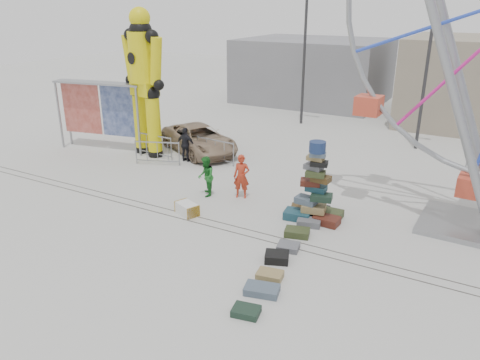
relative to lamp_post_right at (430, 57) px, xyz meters
The scene contains 23 objects.
ground 14.09m from the lamp_post_right, 103.39° to the right, with size 90.00×90.00×0.00m, color #9E9E99.
track_line_near 13.54m from the lamp_post_right, 104.01° to the right, with size 40.00×0.04×0.01m, color #47443F.
track_line_far 13.18m from the lamp_post_right, 104.46° to the right, with size 40.00×0.04×0.01m, color #47443F.
building_left 13.00m from the lamp_post_right, 135.30° to the left, with size 10.00×8.00×4.40m, color gray.
lamp_post_right is the anchor object (origin of this frame).
lamp_post_left 7.28m from the lamp_post_right, 164.05° to the left, with size 1.41×0.25×8.00m.
suitcase_tower 10.97m from the lamp_post_right, 99.14° to the right, with size 1.93×1.70×2.74m.
crash_test_dummy 13.35m from the lamp_post_right, 146.97° to the right, with size 2.76×1.21×6.91m.
banner_scaffold 15.78m from the lamp_post_right, 150.31° to the right, with size 4.67×1.66×3.33m.
steamer_trunk 13.90m from the lamp_post_right, 115.03° to the right, with size 0.85×0.49×0.40m, color silver.
row_case_0 12.51m from the lamp_post_right, 98.02° to the right, with size 0.76×0.53×0.23m, color #364120.
row_case_1 13.38m from the lamp_post_right, 96.94° to the right, with size 0.63×0.55×0.17m, color slate.
row_case_2 14.10m from the lamp_post_right, 96.59° to the right, with size 0.67×0.55×0.25m, color black.
row_case_3 14.94m from the lamp_post_right, 95.32° to the right, with size 0.68×0.49×0.19m, color #967F4C.
row_case_4 15.61m from the lamp_post_right, 94.61° to the right, with size 0.87×0.53×0.20m, color #4C5D6D.
row_case_5 16.51m from the lamp_post_right, 94.11° to the right, with size 0.64×0.48×0.17m, color #1B3124.
barricade_dummy_a 13.57m from the lamp_post_right, 144.80° to the right, with size 2.00×0.10×1.10m, color gray, non-canonical shape.
barricade_dummy_b 13.44m from the lamp_post_right, 139.67° to the right, with size 2.00×0.10×1.10m, color gray, non-canonical shape.
barricade_dummy_c 10.98m from the lamp_post_right, 138.67° to the right, with size 2.00×0.10×1.10m, color gray, non-canonical shape.
pedestrian_red 11.41m from the lamp_post_right, 115.65° to the right, with size 0.60×0.40×1.66m, color #A72C17.
pedestrian_green 12.42m from the lamp_post_right, 120.01° to the right, with size 0.75×0.58×1.54m, color #1B6E23.
pedestrian_black 12.13m from the lamp_post_right, 140.93° to the right, with size 0.93×0.39×1.58m, color black.
parked_suv 11.56m from the lamp_post_right, 147.62° to the right, with size 2.19×4.76×1.32m, color #8E755B.
Camera 1 is at (6.31, -10.93, 6.90)m, focal length 35.00 mm.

